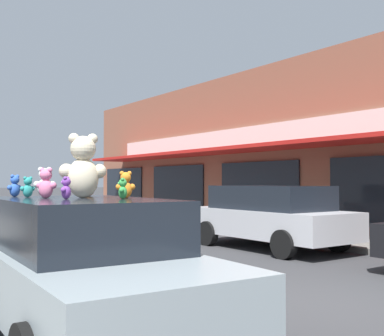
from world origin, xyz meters
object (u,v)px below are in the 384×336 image
Objects in this scene: plush_art_car at (77,263)px; teddy_bear_brown at (89,185)px; teddy_bear_teal at (28,187)px; parked_car_far_center at (270,215)px; teddy_bear_green at (123,189)px; teddy_bear_orange at (126,185)px; teddy_bear_white at (45,183)px; teddy_bear_blue at (15,186)px; teddy_bear_purple at (66,188)px; teddy_bear_giant at (83,167)px; teddy_bear_pink at (46,183)px.

teddy_bear_brown reaches higher than plush_art_car.
teddy_bear_teal reaches higher than parked_car_far_center.
teddy_bear_orange is (0.15, 0.23, 0.04)m from teddy_bear_green.
teddy_bear_white is (-0.12, 0.75, 0.88)m from plush_art_car.
teddy_bear_purple is at bearing 75.84° from teddy_bear_blue.
teddy_bear_white reaches higher than plush_art_car.
teddy_bear_teal is 0.22m from teddy_bear_white.
teddy_bear_white reaches higher than teddy_bear_teal.
teddy_bear_teal is at bearing -116.39° from teddy_bear_green.
teddy_bear_blue is (-0.88, 0.19, -0.01)m from teddy_bear_brown.
teddy_bear_blue is 7.51m from parked_car_far_center.
teddy_bear_purple reaches higher than parked_car_far_center.
teddy_bear_blue is at bearing 114.91° from plush_art_car.
teddy_bear_orange is at bearing 109.87° from teddy_bear_brown.
plush_art_car is 1.36m from teddy_bear_blue.
plush_art_car is 20.86× the size of teddy_bear_green.
teddy_bear_blue is (-0.08, 0.28, 0.01)m from teddy_bear_teal.
teddy_bear_brown is at bearing -173.49° from teddy_bear_purple.
teddy_bear_giant reaches higher than teddy_bear_pink.
teddy_bear_orange reaches higher than teddy_bear_blue.
teddy_bear_giant is at bearing 94.25° from teddy_bear_blue.
plush_art_car is at bearing 86.31° from teddy_bear_blue.
teddy_bear_giant is 0.81m from teddy_bear_brown.
teddy_bear_pink is (-0.72, -0.49, 0.03)m from teddy_bear_brown.
parked_car_far_center is at bearing -135.65° from teddy_bear_brown.
teddy_bear_purple is 1.14m from teddy_bear_blue.
teddy_bear_purple is at bearing 92.75° from teddy_bear_teal.
teddy_bear_teal is 0.85m from teddy_bear_purple.
teddy_bear_purple is 0.87m from teddy_bear_white.
teddy_bear_orange is at bearing 162.82° from teddy_bear_giant.
plush_art_car is 13.06× the size of teddy_bear_white.
teddy_bear_giant reaches higher than plush_art_car.
teddy_bear_teal is 0.91× the size of teddy_bear_blue.
teddy_bear_green reaches higher than plush_art_car.
teddy_bear_green is 0.93m from teddy_bear_pink.
teddy_bear_brown is at bearing 141.48° from teddy_bear_blue.
teddy_bear_purple reaches higher than plush_art_car.
teddy_bear_brown reaches higher than teddy_bear_blue.
teddy_bear_pink is 1.13× the size of teddy_bear_orange.
parked_car_far_center is at bearing -135.22° from teddy_bear_white.
parked_car_far_center is (6.66, 3.00, -0.82)m from teddy_bear_white.
teddy_bear_teal reaches higher than teddy_bear_purple.
teddy_bear_orange reaches higher than plush_art_car.
teddy_bear_blue is at bearing -19.74° from teddy_bear_white.
teddy_bear_giant is 3.23× the size of teddy_bear_green.
plush_art_car is 16.27× the size of teddy_bear_brown.
parked_car_far_center is (6.07, 2.95, -0.79)m from teddy_bear_brown.
teddy_bear_pink is at bearing -13.07° from teddy_bear_orange.
parked_car_far_center is at bearing 161.56° from teddy_bear_purple.
teddy_bear_brown is 1.12m from teddy_bear_purple.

